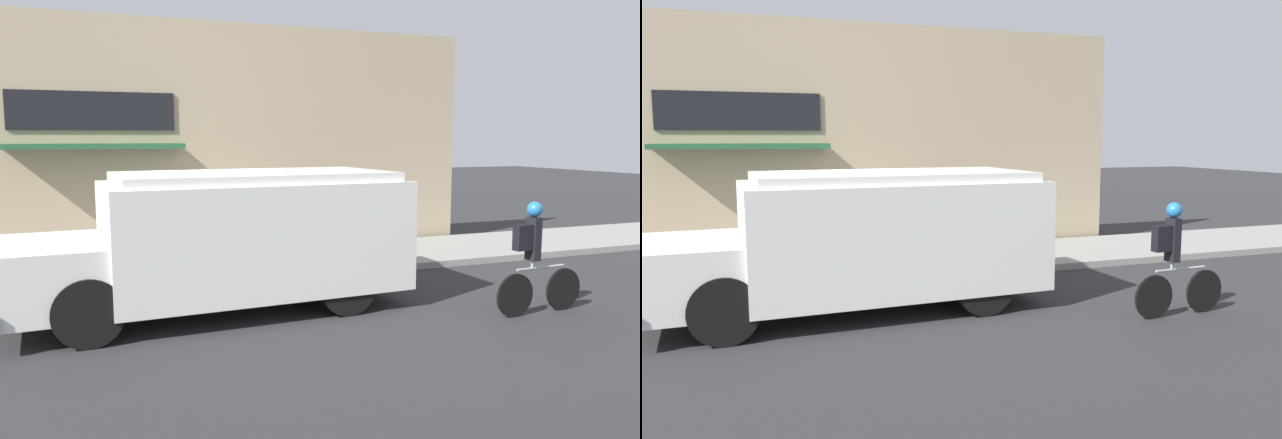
% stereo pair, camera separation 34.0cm
% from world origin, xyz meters
% --- Properties ---
extents(ground_plane, '(70.00, 70.00, 0.00)m').
position_xyz_m(ground_plane, '(0.00, 0.00, 0.00)').
color(ground_plane, '#2B2B2D').
extents(sidewalk, '(28.00, 2.72, 0.13)m').
position_xyz_m(sidewalk, '(0.00, 1.36, 0.07)').
color(sidewalk, gray).
rests_on(sidewalk, ground_plane).
extents(storefront, '(13.31, 1.02, 4.88)m').
position_xyz_m(storefront, '(-0.05, 2.90, 2.44)').
color(storefront, tan).
rests_on(storefront, ground_plane).
extents(school_bus, '(5.67, 2.68, 2.01)m').
position_xyz_m(school_bus, '(0.07, -1.38, 1.06)').
color(school_bus, white).
rests_on(school_bus, ground_plane).
extents(cyclist, '(1.52, 0.21, 1.62)m').
position_xyz_m(cyclist, '(4.02, -3.23, 0.81)').
color(cyclist, black).
rests_on(cyclist, ground_plane).
extents(trash_bin, '(0.56, 0.56, 0.81)m').
position_xyz_m(trash_bin, '(2.90, 1.73, 0.54)').
color(trash_bin, '#38383D').
rests_on(trash_bin, sidewalk).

